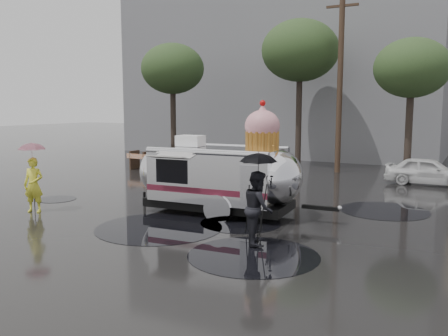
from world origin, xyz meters
The scene contains 14 objects.
ground centered at (0.00, 0.00, 0.00)m, with size 120.00×120.00×0.00m, color black.
puddles centered at (3.02, 1.76, 0.01)m, with size 13.09×9.26×0.01m.
grey_building centered at (-4.00, 24.00, 6.50)m, with size 22.00×12.00×13.00m, color slate.
utility_pole centered at (2.50, 14.00, 4.62)m, with size 1.60×0.28×9.00m.
tree_left centered at (-7.00, 13.00, 5.48)m, with size 3.64×3.64×6.95m.
tree_mid centered at (0.00, 15.00, 6.34)m, with size 4.20×4.20×8.03m.
tree_right centered at (6.00, 13.00, 5.06)m, with size 3.36×3.36×6.42m.
barricade_row centered at (-5.55, 9.96, 0.52)m, with size 4.30×0.80×1.00m.
airstream_trailer centered at (1.72, 3.00, 1.29)m, with size 6.81×2.88×3.67m.
person_left centered at (-3.68, 0.25, 0.89)m, with size 0.64×0.43×1.78m, color yellow.
umbrella_pink centered at (-3.68, 0.25, 1.91)m, with size 1.07×1.07×2.28m.
person_right centered at (4.18, 0.46, 0.92)m, with size 0.89×0.49×1.85m, color black.
umbrella_black centered at (4.18, 0.46, 1.93)m, with size 1.13×1.13×2.32m.
tripod centered at (3.74, 1.32, 0.84)m, with size 0.58×0.58×1.44m.
Camera 1 is at (8.94, -10.05, 3.46)m, focal length 38.00 mm.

